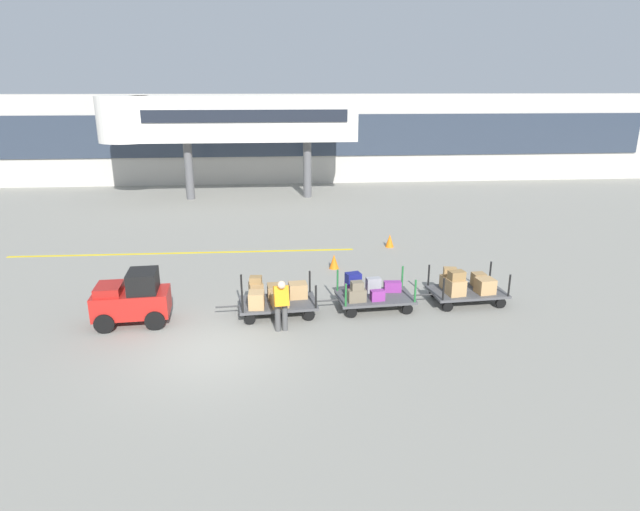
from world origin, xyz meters
The scene contains 11 objects.
ground_plane centered at (0.00, 0.00, 0.00)m, with size 120.00×120.00×0.00m, color gray.
apron_lead_line centered at (-2.05, 8.74, 0.00)m, with size 14.04×0.20×0.01m, color yellow.
terminal_building centered at (0.00, 25.97, 3.02)m, with size 59.03×2.51×6.03m.
jet_bridge centered at (-1.42, 19.99, 4.68)m, with size 15.02×3.00×6.03m.
baggage_tug centered at (-2.40, 1.88, 0.75)m, with size 2.17×1.36×1.58m.
baggage_cart_lead centered at (1.68, 2.21, 0.53)m, with size 3.04×1.56×1.12m.
baggage_cart_middle centered at (4.61, 2.41, 0.51)m, with size 3.04×1.56×1.10m.
baggage_cart_tail centered at (7.68, 2.56, 0.55)m, with size 3.04×1.56×1.18m.
baggage_handler centered at (1.85, 0.95, 0.87)m, with size 0.45×0.47×1.56m.
safety_cone_near centered at (3.91, 6.27, 0.28)m, with size 0.36×0.36×0.55m, color orange.
safety_cone_far centered at (6.59, 8.89, 0.28)m, with size 0.36×0.36×0.55m, color orange.
Camera 1 is at (1.73, -12.93, 6.61)m, focal length 30.37 mm.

